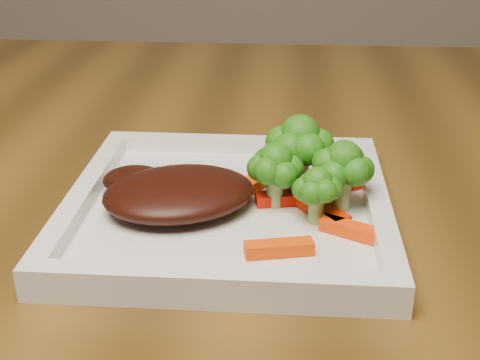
{
  "coord_description": "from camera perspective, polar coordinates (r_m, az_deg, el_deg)",
  "views": [
    {
      "loc": [
        -0.24,
        -0.51,
        1.02
      ],
      "look_at": [
        -0.27,
        0.0,
        0.79
      ],
      "focal_mm": 50.0,
      "sensor_mm": 36.0,
      "label": 1
    }
  ],
  "objects": [
    {
      "name": "plate",
      "position": [
        0.58,
        -0.99,
        -2.77
      ],
      "size": [
        0.27,
        0.27,
        0.01
      ],
      "primitive_type": "cube",
      "color": "silver",
      "rests_on": "dining_table"
    },
    {
      "name": "broccoli_1",
      "position": [
        0.56,
        8.77,
        0.53
      ],
      "size": [
        0.07,
        0.07,
        0.06
      ],
      "primitive_type": null,
      "rotation": [
        0.0,
        0.0,
        0.26
      ],
      "color": "#136711",
      "rests_on": "plate"
    },
    {
      "name": "steak",
      "position": [
        0.56,
        -5.24,
        -1.11
      ],
      "size": [
        0.16,
        0.14,
        0.03
      ],
      "primitive_type": "ellipsoid",
      "rotation": [
        0.0,
        0.0,
        0.37
      ],
      "color": "black",
      "rests_on": "plate"
    },
    {
      "name": "broccoli_0",
      "position": [
        0.59,
        5.07,
        2.2
      ],
      "size": [
        0.07,
        0.07,
        0.07
      ],
      "primitive_type": null,
      "rotation": [
        0.0,
        0.0,
        0.03
      ],
      "color": "#106010",
      "rests_on": "plate"
    },
    {
      "name": "broccoli_2",
      "position": [
        0.54,
        6.61,
        -0.77
      ],
      "size": [
        0.05,
        0.05,
        0.06
      ],
      "primitive_type": null,
      "rotation": [
        0.0,
        0.0,
        0.14
      ],
      "color": "#0F5F12",
      "rests_on": "plate"
    },
    {
      "name": "carrot_0",
      "position": [
        0.5,
        3.36,
        -5.82
      ],
      "size": [
        0.05,
        0.02,
        0.01
      ],
      "primitive_type": "cube",
      "rotation": [
        0.0,
        0.0,
        0.22
      ],
      "color": "#E83D03",
      "rests_on": "plate"
    },
    {
      "name": "carrot_5",
      "position": [
        0.56,
        6.75,
        -2.44
      ],
      "size": [
        0.05,
        0.06,
        0.01
      ],
      "primitive_type": "cube",
      "rotation": [
        0.0,
        0.0,
        -0.95
      ],
      "color": "red",
      "rests_on": "plate"
    },
    {
      "name": "carrot_6",
      "position": [
        0.58,
        4.1,
        -1.53
      ],
      "size": [
        0.06,
        0.03,
        0.01
      ],
      "primitive_type": "cube",
      "rotation": [
        0.0,
        0.0,
        0.19
      ],
      "color": "red",
      "rests_on": "plate"
    },
    {
      "name": "carrot_1",
      "position": [
        0.53,
        9.54,
        -4.22
      ],
      "size": [
        0.05,
        0.04,
        0.01
      ],
      "primitive_type": "cube",
      "rotation": [
        0.0,
        0.0,
        -0.48
      ],
      "color": "#EF3903",
      "rests_on": "plate"
    },
    {
      "name": "carrot_3",
      "position": [
        0.61,
        8.7,
        -0.38
      ],
      "size": [
        0.05,
        0.04,
        0.01
      ],
      "primitive_type": "cube",
      "rotation": [
        0.0,
        0.0,
        0.54
      ],
      "color": "red",
      "rests_on": "plate"
    },
    {
      "name": "broccoli_3",
      "position": [
        0.56,
        3.03,
        0.69
      ],
      "size": [
        0.06,
        0.06,
        0.06
      ],
      "primitive_type": null,
      "rotation": [
        0.0,
        0.0,
        0.16
      ],
      "color": "#346D12",
      "rests_on": "plate"
    },
    {
      "name": "carrot_4",
      "position": [
        0.62,
        2.15,
        0.35
      ],
      "size": [
        0.05,
        0.06,
        0.01
      ],
      "primitive_type": "cube",
      "rotation": [
        0.0,
        0.0,
        1.02
      ],
      "color": "#FF3F04",
      "rests_on": "plate"
    }
  ]
}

